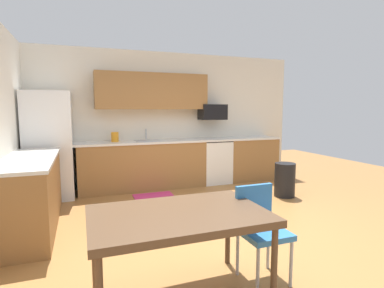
% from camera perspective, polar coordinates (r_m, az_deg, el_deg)
% --- Properties ---
extents(ground_plane, '(12.00, 12.00, 0.00)m').
position_cam_1_polar(ground_plane, '(4.19, 4.89, -15.26)').
color(ground_plane, '#9E6B38').
extents(wall_back, '(5.80, 0.10, 2.70)m').
position_cam_1_polar(wall_back, '(6.39, -5.12, 4.73)').
color(wall_back, silver).
rests_on(wall_back, ground).
extents(cabinet_run_back, '(2.42, 0.60, 0.90)m').
position_cam_1_polar(cabinet_run_back, '(6.02, -9.12, -4.06)').
color(cabinet_run_back, olive).
rests_on(cabinet_run_back, ground).
extents(cabinet_run_back_right, '(1.13, 0.60, 0.90)m').
position_cam_1_polar(cabinet_run_back_right, '(6.87, 10.73, -2.77)').
color(cabinet_run_back_right, olive).
rests_on(cabinet_run_back_right, ground).
extents(cabinet_run_left, '(0.60, 2.00, 0.90)m').
position_cam_1_polar(cabinet_run_left, '(4.50, -28.00, -8.42)').
color(cabinet_run_left, olive).
rests_on(cabinet_run_left, ground).
extents(countertop_back, '(4.80, 0.64, 0.04)m').
position_cam_1_polar(countertop_back, '(6.08, -4.22, 0.58)').
color(countertop_back, silver).
rests_on(countertop_back, cabinet_run_back).
extents(countertop_left, '(0.64, 2.00, 0.04)m').
position_cam_1_polar(countertop_left, '(4.41, -28.33, -2.50)').
color(countertop_left, silver).
rests_on(countertop_left, cabinet_run_left).
extents(upper_cabinets_back, '(2.20, 0.34, 0.70)m').
position_cam_1_polar(upper_cabinets_back, '(6.11, -7.39, 9.78)').
color(upper_cabinets_back, olive).
extents(refrigerator, '(0.76, 0.70, 1.85)m').
position_cam_1_polar(refrigerator, '(5.79, -25.20, -0.27)').
color(refrigerator, white).
rests_on(refrigerator, ground).
extents(oven_range, '(0.60, 0.60, 0.91)m').
position_cam_1_polar(oven_range, '(6.48, 4.15, -3.20)').
color(oven_range, white).
rests_on(oven_range, ground).
extents(microwave, '(0.54, 0.36, 0.32)m').
position_cam_1_polar(microwave, '(6.47, 3.86, 5.99)').
color(microwave, black).
extents(sink_basin, '(0.48, 0.40, 0.14)m').
position_cam_1_polar(sink_basin, '(5.98, -8.25, 0.04)').
color(sink_basin, '#A5A8AD').
rests_on(sink_basin, countertop_back).
extents(sink_faucet, '(0.02, 0.02, 0.24)m').
position_cam_1_polar(sink_faucet, '(6.14, -8.62, 1.71)').
color(sink_faucet, '#B2B5BA').
rests_on(sink_faucet, countertop_back).
extents(dining_table, '(1.40, 0.90, 0.74)m').
position_cam_1_polar(dining_table, '(2.51, -2.51, -13.93)').
color(dining_table, brown).
rests_on(dining_table, ground).
extents(chair_near_table, '(0.41, 0.41, 0.85)m').
position_cam_1_polar(chair_near_table, '(2.95, 12.60, -14.51)').
color(chair_near_table, '#2D72B7').
rests_on(chair_near_table, ground).
extents(trash_bin, '(0.36, 0.36, 0.60)m').
position_cam_1_polar(trash_bin, '(5.69, 17.00, -6.44)').
color(trash_bin, black).
rests_on(trash_bin, ground).
extents(floor_mat, '(0.70, 0.50, 0.01)m').
position_cam_1_polar(floor_mat, '(5.52, -7.11, -9.76)').
color(floor_mat, '#CC3372').
rests_on(floor_mat, ground).
extents(kettle, '(0.14, 0.14, 0.20)m').
position_cam_1_polar(kettle, '(5.92, -14.25, 1.20)').
color(kettle, orange).
rests_on(kettle, countertop_back).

